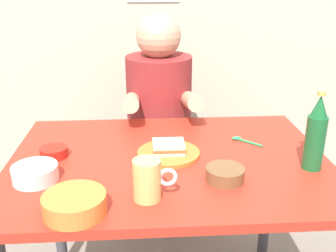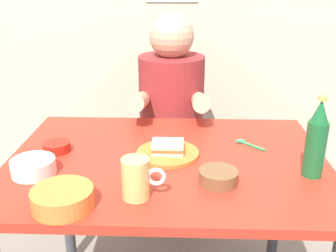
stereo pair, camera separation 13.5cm
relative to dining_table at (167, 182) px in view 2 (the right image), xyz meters
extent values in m
cube|color=#B72D1E|center=(0.00, 0.00, 0.08)|extent=(1.10, 0.80, 0.03)
cylinder|color=#3F3F44|center=(-0.49, 0.34, -0.29)|extent=(0.05, 0.05, 0.71)
cylinder|color=#3F3F44|center=(0.49, 0.34, -0.29)|extent=(0.05, 0.05, 0.71)
cylinder|color=#4C4C51|center=(-0.01, 0.63, -0.44)|extent=(0.08, 0.08, 0.41)
cylinder|color=brown|center=(-0.01, 0.63, -0.22)|extent=(0.34, 0.34, 0.04)
cylinder|color=maroon|center=(-0.01, 0.63, 0.06)|extent=(0.32, 0.32, 0.52)
sphere|color=tan|center=(-0.01, 0.63, 0.42)|extent=(0.21, 0.21, 0.21)
cylinder|color=tan|center=(-0.14, 0.38, 0.18)|extent=(0.07, 0.31, 0.14)
cylinder|color=tan|center=(0.12, 0.38, 0.18)|extent=(0.07, 0.31, 0.14)
cylinder|color=orange|center=(0.00, 0.02, 0.10)|extent=(0.22, 0.22, 0.01)
cube|color=beige|center=(0.00, 0.02, 0.11)|extent=(0.11, 0.09, 0.01)
cube|color=#9E592D|center=(0.00, 0.02, 0.13)|extent=(0.11, 0.09, 0.01)
cube|color=beige|center=(0.00, 0.02, 0.14)|extent=(0.11, 0.09, 0.01)
cylinder|color=#D1BC66|center=(-0.08, -0.26, 0.15)|extent=(0.08, 0.08, 0.12)
torus|color=silver|center=(-0.02, -0.26, 0.16)|extent=(0.06, 0.01, 0.06)
cylinder|color=#19602D|center=(0.46, -0.11, 0.18)|extent=(0.06, 0.06, 0.18)
cone|color=#19602D|center=(0.46, -0.11, 0.31)|extent=(0.05, 0.05, 0.07)
cylinder|color=#BFB74C|center=(0.46, -0.11, 0.35)|extent=(0.03, 0.03, 0.01)
cylinder|color=brown|center=(0.16, -0.17, 0.11)|extent=(0.12, 0.12, 0.04)
cylinder|color=brown|center=(0.16, -0.17, 0.12)|extent=(0.10, 0.10, 0.02)
cylinder|color=#B21E14|center=(-0.40, 0.04, 0.11)|extent=(0.10, 0.10, 0.03)
cylinder|color=maroon|center=(-0.40, 0.04, 0.12)|extent=(0.08, 0.08, 0.02)
cylinder|color=orange|center=(-0.27, -0.32, 0.12)|extent=(0.17, 0.17, 0.05)
cylinder|color=#B25B2D|center=(-0.27, -0.32, 0.13)|extent=(0.14, 0.14, 0.02)
cylinder|color=silver|center=(-0.42, -0.13, 0.12)|extent=(0.14, 0.14, 0.05)
cylinder|color=tan|center=(-0.42, -0.13, 0.13)|extent=(0.11, 0.11, 0.02)
cylinder|color=#26A559|center=(0.31, 0.11, 0.10)|extent=(0.08, 0.08, 0.01)
ellipsoid|color=#26A559|center=(0.27, 0.14, 0.10)|extent=(0.04, 0.02, 0.01)
camera|label=1|loc=(-0.09, -1.23, 0.69)|focal=42.15mm
camera|label=2|loc=(0.05, -1.23, 0.69)|focal=42.15mm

